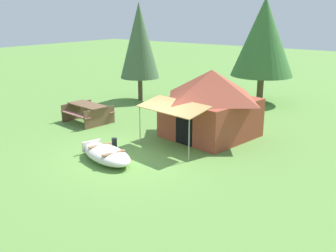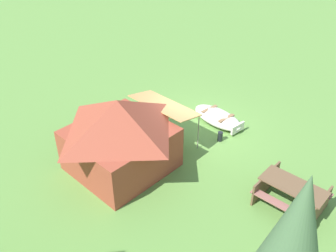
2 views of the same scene
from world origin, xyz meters
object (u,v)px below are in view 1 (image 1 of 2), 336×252
Objects in this scene: fuel_can at (114,143)px; pine_tree_far_center at (139,41)px; beached_rowboat at (107,154)px; picnic_table at (88,111)px; cooler_box at (214,143)px; canvas_cabin_tent at (211,102)px; pine_tree_back_left at (264,37)px.

fuel_can is 0.07× the size of pine_tree_far_center.
beached_rowboat reaches higher than fuel_can.
beached_rowboat is at bearing -35.16° from picnic_table.
fuel_can is (3.20, -1.70, -0.31)m from picnic_table.
beached_rowboat is at bearing -57.05° from fuel_can.
pine_tree_far_center reaches higher than picnic_table.
beached_rowboat is 4.73m from picnic_table.
cooler_box is 8.68m from pine_tree_far_center.
canvas_cabin_tent is at bearing 126.05° from cooler_box.
beached_rowboat is at bearing -107.26° from canvas_cabin_tent.
picnic_table is 3.63m from fuel_can.
picnic_table is (-5.15, -1.44, -0.81)m from canvas_cabin_tent.
beached_rowboat is at bearing -91.94° from pine_tree_back_left.
pine_tree_back_left is (-1.71, 7.64, 3.13)m from cooler_box.
beached_rowboat is 6.62× the size of fuel_can.
canvas_cabin_tent is 12.34× the size of fuel_can.
beached_rowboat is 4.71× the size of cooler_box.
picnic_table is at bearing -117.81° from pine_tree_back_left.
canvas_cabin_tent is 0.90× the size of pine_tree_far_center.
fuel_can is at bearing -143.04° from cooler_box.
pine_tree_far_center is at bearing 123.81° from fuel_can.
pine_tree_back_left is 6.25m from pine_tree_far_center.
cooler_box is at bearing -31.44° from pine_tree_far_center.
picnic_table reaches higher than beached_rowboat.
canvas_cabin_tent is (1.29, 4.16, 1.08)m from beached_rowboat.
pine_tree_far_center is at bearing 152.76° from canvas_cabin_tent.
pine_tree_far_center is (-5.26, -3.37, -0.21)m from pine_tree_back_left.
cooler_box is 0.10× the size of pine_tree_back_left.
cooler_box is 0.10× the size of pine_tree_far_center.
cooler_box is at bearing -53.95° from canvas_cabin_tent.
cooler_box is at bearing 36.96° from fuel_can.
cooler_box is at bearing -77.35° from pine_tree_back_left.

